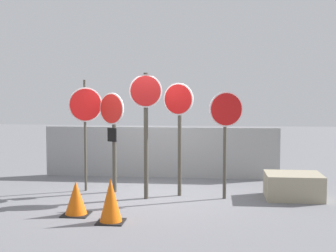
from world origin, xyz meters
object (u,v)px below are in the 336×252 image
object	(u,v)px
stop_sign_0	(85,112)
traffic_cone_1	(111,201)
stop_sign_2	(146,114)
traffic_cone_0	(76,198)
stop_sign_4	(226,122)
storage_crate	(293,186)
stop_sign_3	(179,117)
stop_sign_1	(113,125)

from	to	relation	value
stop_sign_0	traffic_cone_1	world-z (taller)	stop_sign_0
stop_sign_2	traffic_cone_0	size ratio (longest dim) A/B	4.22
stop_sign_4	traffic_cone_1	bearing A→B (deg)	-153.66
stop_sign_0	traffic_cone_0	xyz separation A→B (m)	(0.37, -1.97, -1.44)
stop_sign_2	storage_crate	distance (m)	3.35
stop_sign_3	traffic_cone_0	xyz separation A→B (m)	(-1.69, -1.69, -1.35)
stop_sign_2	traffic_cone_1	world-z (taller)	stop_sign_2
stop_sign_0	stop_sign_2	distance (m)	1.55
stop_sign_1	stop_sign_2	bearing A→B (deg)	-3.73
stop_sign_4	traffic_cone_0	bearing A→B (deg)	-168.64
storage_crate	stop_sign_4	bearing A→B (deg)	-171.56
stop_sign_0	stop_sign_1	world-z (taller)	stop_sign_0
stop_sign_1	traffic_cone_0	distance (m)	2.24
stop_sign_4	storage_crate	world-z (taller)	stop_sign_4
stop_sign_0	stop_sign_4	bearing A→B (deg)	-38.45
stop_sign_0	stop_sign_2	world-z (taller)	stop_sign_2
stop_sign_2	stop_sign_0	bearing A→B (deg)	148.20
stop_sign_2	traffic_cone_0	bearing A→B (deg)	-136.19
storage_crate	traffic_cone_1	bearing A→B (deg)	-147.58
stop_sign_1	storage_crate	size ratio (longest dim) A/B	1.92
stop_sign_4	traffic_cone_1	distance (m)	2.97
stop_sign_3	traffic_cone_1	distance (m)	2.64
stop_sign_2	traffic_cone_0	xyz separation A→B (m)	(-1.05, -1.35, -1.43)
stop_sign_1	stop_sign_4	xyz separation A→B (m)	(2.41, -0.40, 0.12)
stop_sign_3	traffic_cone_1	bearing A→B (deg)	-94.60
traffic_cone_0	storage_crate	xyz separation A→B (m)	(4.04, 1.71, -0.04)
traffic_cone_1	storage_crate	distance (m)	3.94
traffic_cone_1	storage_crate	bearing A→B (deg)	32.42
stop_sign_2	traffic_cone_0	world-z (taller)	stop_sign_2
stop_sign_4	stop_sign_1	bearing A→B (deg)	152.43
traffic_cone_0	stop_sign_3	bearing A→B (deg)	45.08
stop_sign_2	traffic_cone_1	bearing A→B (deg)	-108.99
stop_sign_1	storage_crate	xyz separation A→B (m)	(3.79, -0.19, -1.20)
traffic_cone_0	traffic_cone_1	distance (m)	0.82
stop_sign_2	stop_sign_4	xyz separation A→B (m)	(1.60, 0.16, -0.15)
stop_sign_1	stop_sign_2	world-z (taller)	stop_sign_2
stop_sign_0	stop_sign_3	xyz separation A→B (m)	(2.06, -0.27, -0.09)
stop_sign_3	stop_sign_4	world-z (taller)	stop_sign_3
stop_sign_0	traffic_cone_1	distance (m)	2.95
stop_sign_1	traffic_cone_1	bearing A→B (deg)	-47.54
stop_sign_3	stop_sign_4	bearing A→B (deg)	9.17
stop_sign_0	stop_sign_1	xyz separation A→B (m)	(0.62, -0.07, -0.29)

